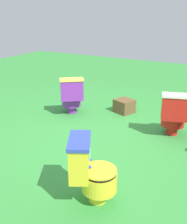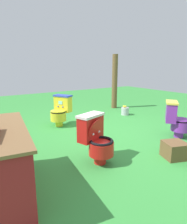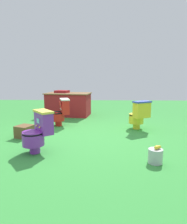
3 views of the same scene
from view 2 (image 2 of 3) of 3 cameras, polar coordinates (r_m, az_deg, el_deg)
ground at (r=4.18m, az=6.04°, el=-6.68°), size 14.00×14.00×0.00m
toilet_purple at (r=4.31m, az=22.67°, el=-1.92°), size 0.64×0.62×0.73m
toilet_red at (r=2.96m, az=0.78°, el=-7.54°), size 0.59×0.53×0.73m
toilet_yellow at (r=4.81m, az=-9.47°, el=0.48°), size 0.59×0.62×0.73m
wooden_post at (r=6.69m, az=6.09°, el=8.64°), size 0.18×0.18×1.77m
small_crate at (r=3.42m, az=22.26°, el=-10.07°), size 0.41×0.42×0.26m
lemon_bucket at (r=5.87m, az=9.03°, el=0.30°), size 0.22×0.22×0.28m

